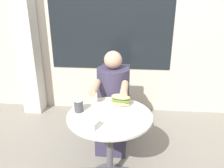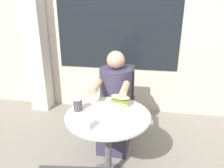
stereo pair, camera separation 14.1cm
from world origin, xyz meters
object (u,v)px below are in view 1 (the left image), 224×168
(diner_chair, at_px, (115,93))
(sandwich_on_plate, at_px, (121,101))
(seated_diner, at_px, (113,108))
(drink_cup, at_px, (79,105))
(cafe_table, at_px, (110,133))

(diner_chair, height_order, sandwich_on_plate, diner_chair)
(seated_diner, height_order, sandwich_on_plate, seated_diner)
(diner_chair, height_order, seated_diner, seated_diner)
(seated_diner, xyz_separation_m, drink_cup, (-0.25, -0.52, 0.28))
(diner_chair, height_order, drink_cup, diner_chair)
(drink_cup, bearing_deg, sandwich_on_plate, 19.34)
(diner_chair, bearing_deg, sandwich_on_plate, 99.13)
(sandwich_on_plate, bearing_deg, cafe_table, -117.92)
(seated_diner, distance_m, drink_cup, 0.64)
(sandwich_on_plate, bearing_deg, seated_diner, 105.51)
(diner_chair, bearing_deg, seated_diner, 90.58)
(cafe_table, xyz_separation_m, seated_diner, (-0.03, 0.55, -0.03))
(seated_diner, bearing_deg, sandwich_on_plate, 106.44)
(cafe_table, xyz_separation_m, drink_cup, (-0.27, 0.03, 0.24))
(cafe_table, distance_m, diner_chair, 0.90)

